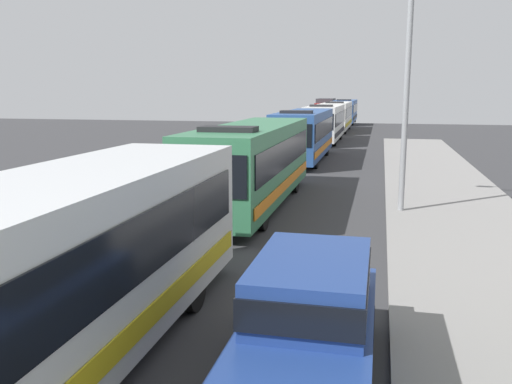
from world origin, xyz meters
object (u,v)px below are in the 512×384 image
white_suv (310,316)px  bus_lead (48,275)px  bus_rear (337,115)px  bus_tail_end (345,111)px  bus_second_in_line (253,162)px  box_truck_oncoming (325,109)px  bus_middle (304,133)px  bus_fourth_in_line (325,122)px  streetlamp_mid (408,62)px

white_suv → bus_lead: bearing=-166.3°
bus_rear → bus_tail_end: size_ratio=1.06×
bus_lead → bus_second_in_line: (0.00, 12.93, 0.00)m
bus_second_in_line → bus_tail_end: bearing=90.0°
bus_second_in_line → bus_tail_end: size_ratio=1.00×
white_suv → box_truck_oncoming: size_ratio=0.65×
bus_second_in_line → bus_middle: size_ratio=1.03×
bus_second_in_line → bus_tail_end: 52.81m
bus_lead → box_truck_oncoming: (-3.30, 72.27, 0.01)m
bus_fourth_in_line → bus_rear: same height
bus_middle → box_truck_oncoming: size_ratio=1.52×
bus_lead → bus_tail_end: size_ratio=0.98×
bus_fourth_in_line → bus_tail_end: 26.38m
bus_lead → bus_rear: size_ratio=0.93×
bus_middle → bus_fourth_in_line: size_ratio=1.03×
bus_second_in_line → bus_middle: same height
white_suv → bus_fourth_in_line: bearing=95.5°
bus_rear → bus_fourth_in_line: bearing=-90.0°
bus_middle → streetlamp_mid: bearing=-68.9°
bus_fourth_in_line → bus_lead: bearing=-90.0°
box_truck_oncoming → streetlamp_mid: bearing=-81.7°
bus_middle → bus_tail_end: (0.00, 39.03, 0.00)m
box_truck_oncoming → bus_fourth_in_line: bearing=-84.3°
bus_middle → bus_tail_end: same height
bus_second_in_line → bus_tail_end: same height
bus_second_in_line → bus_rear: 39.17m
bus_second_in_line → box_truck_oncoming: 59.44m
bus_lead → white_suv: bearing=13.7°
bus_rear → streetlamp_mid: (5.40, -39.38, 3.55)m
bus_fourth_in_line → white_suv: 38.63m
bus_fourth_in_line → box_truck_oncoming: size_ratio=1.48×
bus_lead → bus_rear: 52.09m
bus_second_in_line → white_suv: bus_second_in_line is taller
bus_fourth_in_line → bus_middle: bearing=-90.0°
bus_second_in_line → box_truck_oncoming: size_ratio=1.57×
bus_middle → bus_tail_end: size_ratio=0.97×
bus_rear → white_suv: 51.33m
bus_tail_end → white_suv: size_ratio=2.39×
bus_second_in_line → bus_fourth_in_line: 26.43m
bus_middle → bus_tail_end: 39.03m
bus_rear → white_suv: bearing=-85.9°
bus_rear → box_truck_oncoming: bearing=99.3°
bus_middle → bus_tail_end: bearing=90.0°
bus_lead → box_truck_oncoming: 72.34m
bus_lead → bus_middle: size_ratio=1.01×
bus_lead → streetlamp_mid: (5.40, 12.71, 3.55)m
bus_second_in_line → bus_fourth_in_line: size_ratio=1.06×
bus_middle → bus_fourth_in_line: bearing=90.0°
streetlamp_mid → bus_second_in_line: bearing=177.8°
white_suv → box_truck_oncoming: 71.71m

